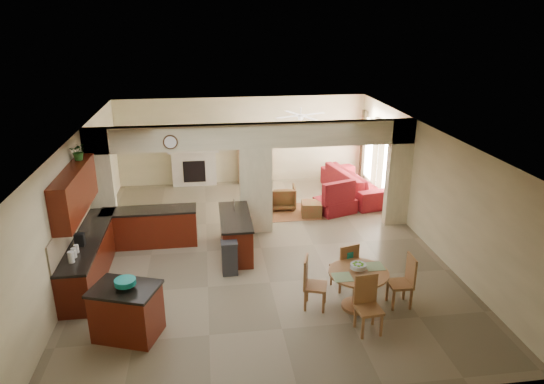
{
  "coord_description": "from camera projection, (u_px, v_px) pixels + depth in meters",
  "views": [
    {
      "loc": [
        -1.17,
        -10.32,
        5.22
      ],
      "look_at": [
        0.31,
        0.3,
        1.3
      ],
      "focal_mm": 32.0,
      "sensor_mm": 36.0,
      "label": 1
    }
  ],
  "objects": [
    {
      "name": "floor",
      "position": [
        261.0,
        248.0,
        11.55
      ],
      "size": [
        10.0,
        10.0,
        0.0
      ],
      "primitive_type": "plane",
      "color": "#776B52",
      "rests_on": "ground"
    },
    {
      "name": "ceiling",
      "position": [
        260.0,
        133.0,
        10.58
      ],
      "size": [
        10.0,
        10.0,
        0.0
      ],
      "primitive_type": "plane",
      "rotation": [
        3.14,
        0.0,
        0.0
      ],
      "color": "white",
      "rests_on": "wall_back"
    },
    {
      "name": "wall_back",
      "position": [
        243.0,
        140.0,
        15.72
      ],
      "size": [
        8.0,
        0.0,
        8.0
      ],
      "primitive_type": "plane",
      "rotation": [
        1.57,
        0.0,
        0.0
      ],
      "color": "beige",
      "rests_on": "floor"
    },
    {
      "name": "wall_front",
      "position": [
        304.0,
        322.0,
        6.41
      ],
      "size": [
        8.0,
        0.0,
        8.0
      ],
      "primitive_type": "plane",
      "rotation": [
        -1.57,
        0.0,
        0.0
      ],
      "color": "beige",
      "rests_on": "floor"
    },
    {
      "name": "wall_left",
      "position": [
        78.0,
        202.0,
        10.55
      ],
      "size": [
        0.0,
        10.0,
        10.0
      ],
      "primitive_type": "plane",
      "rotation": [
        1.57,
        0.0,
        1.57
      ],
      "color": "beige",
      "rests_on": "floor"
    },
    {
      "name": "wall_right",
      "position": [
        426.0,
        185.0,
        11.58
      ],
      "size": [
        0.0,
        10.0,
        10.0
      ],
      "primitive_type": "plane",
      "rotation": [
        1.57,
        0.0,
        -1.57
      ],
      "color": "beige",
      "rests_on": "floor"
    },
    {
      "name": "partition_left_pier",
      "position": [
        101.0,
        186.0,
        11.52
      ],
      "size": [
        0.6,
        0.25,
        2.8
      ],
      "primitive_type": "cube",
      "color": "beige",
      "rests_on": "floor"
    },
    {
      "name": "partition_center_pier",
      "position": [
        256.0,
        191.0,
        12.1
      ],
      "size": [
        0.8,
        0.25,
        2.2
      ],
      "primitive_type": "cube",
      "color": "beige",
      "rests_on": "floor"
    },
    {
      "name": "partition_right_pier",
      "position": [
        399.0,
        173.0,
        12.47
      ],
      "size": [
        0.6,
        0.25,
        2.8
      ],
      "primitive_type": "cube",
      "color": "beige",
      "rests_on": "floor"
    },
    {
      "name": "partition_header",
      "position": [
        255.0,
        136.0,
        11.62
      ],
      "size": [
        8.0,
        0.25,
        0.6
      ],
      "primitive_type": "cube",
      "color": "beige",
      "rests_on": "partition_center_pier"
    },
    {
      "name": "kitchen_counter",
      "position": [
        116.0,
        243.0,
        10.73
      ],
      "size": [
        2.52,
        3.29,
        1.48
      ],
      "color": "#461A08",
      "rests_on": "floor"
    },
    {
      "name": "upper_cabinets",
      "position": [
        75.0,
        191.0,
        9.65
      ],
      "size": [
        0.35,
        2.4,
        0.9
      ],
      "primitive_type": "cube",
      "color": "#461A08",
      "rests_on": "wall_left"
    },
    {
      "name": "peninsula",
      "position": [
        236.0,
        234.0,
        11.21
      ],
      "size": [
        0.7,
        1.85,
        0.91
      ],
      "color": "#461A08",
      "rests_on": "floor"
    },
    {
      "name": "wall_clock",
      "position": [
        170.0,
        142.0,
        11.24
      ],
      "size": [
        0.34,
        0.03,
        0.34
      ],
      "primitive_type": "cylinder",
      "rotation": [
        1.57,
        0.0,
        0.0
      ],
      "color": "#4A2E18",
      "rests_on": "partition_header"
    },
    {
      "name": "rug",
      "position": [
        295.0,
        212.0,
        13.65
      ],
      "size": [
        1.6,
        1.3,
        0.01
      ],
      "primitive_type": "cube",
      "color": "#965836",
      "rests_on": "floor"
    },
    {
      "name": "fireplace",
      "position": [
        194.0,
        167.0,
        15.62
      ],
      "size": [
        1.6,
        0.35,
        1.2
      ],
      "color": "beige",
      "rests_on": "floor"
    },
    {
      "name": "shelving_unit",
      "position": [
        254.0,
        156.0,
        15.77
      ],
      "size": [
        1.0,
        0.32,
        1.8
      ],
      "primitive_type": "cube",
      "color": "olive",
      "rests_on": "floor"
    },
    {
      "name": "window_a",
      "position": [
        390.0,
        165.0,
        13.79
      ],
      "size": [
        0.02,
        0.9,
        1.9
      ],
      "primitive_type": "cube",
      "color": "white",
      "rests_on": "wall_right"
    },
    {
      "name": "window_b",
      "position": [
        370.0,
        150.0,
        15.37
      ],
      "size": [
        0.02,
        0.9,
        1.9
      ],
      "primitive_type": "cube",
      "color": "white",
      "rests_on": "wall_right"
    },
    {
      "name": "glazed_door",
      "position": [
        379.0,
        162.0,
        14.63
      ],
      "size": [
        0.02,
        0.7,
        2.1
      ],
      "primitive_type": "cube",
      "color": "white",
      "rests_on": "wall_right"
    },
    {
      "name": "drape_a_left",
      "position": [
        396.0,
        172.0,
        13.22
      ],
      "size": [
        0.1,
        0.28,
        2.3
      ],
      "primitive_type": "cube",
      "color": "#3F1F19",
      "rests_on": "wall_right"
    },
    {
      "name": "drape_a_right",
      "position": [
        381.0,
        159.0,
        14.34
      ],
      "size": [
        0.1,
        0.28,
        2.3
      ],
      "primitive_type": "cube",
      "color": "#3F1F19",
      "rests_on": "wall_right"
    },
    {
      "name": "drape_b_left",
      "position": [
        375.0,
        155.0,
        14.8
      ],
      "size": [
        0.1,
        0.28,
        2.3
      ],
      "primitive_type": "cube",
      "color": "#3F1F19",
      "rests_on": "wall_right"
    },
    {
      "name": "drape_b_right",
      "position": [
        363.0,
        145.0,
        15.92
      ],
      "size": [
        0.1,
        0.28,
        2.3
      ],
      "primitive_type": "cube",
      "color": "#3F1F19",
      "rests_on": "wall_right"
    },
    {
      "name": "ceiling_fan",
      "position": [
        301.0,
        115.0,
        13.65
      ],
      "size": [
        1.0,
        1.0,
        0.1
      ],
      "primitive_type": "cylinder",
      "color": "white",
      "rests_on": "ceiling"
    },
    {
      "name": "kitchen_island",
      "position": [
        127.0,
        312.0,
        8.25
      ],
      "size": [
        1.29,
        1.1,
        0.94
      ],
      "rotation": [
        0.0,
        0.0,
        -0.35
      ],
      "color": "#461A08",
      "rests_on": "floor"
    },
    {
      "name": "teal_bowl",
      "position": [
        125.0,
        284.0,
        8.04
      ],
      "size": [
        0.35,
        0.35,
        0.17
      ],
      "primitive_type": "cylinder",
      "color": "#13847C",
      "rests_on": "kitchen_island"
    },
    {
      "name": "trash_can",
      "position": [
        230.0,
        259.0,
        10.29
      ],
      "size": [
        0.33,
        0.29,
        0.69
      ],
      "primitive_type": "cube",
      "rotation": [
        0.0,
        0.0,
        0.03
      ],
      "color": "#29292B",
      "rests_on": "floor"
    },
    {
      "name": "dining_table",
      "position": [
        358.0,
        284.0,
        9.04
      ],
      "size": [
        1.12,
        1.12,
        0.76
      ],
      "color": "olive",
      "rests_on": "floor"
    },
    {
      "name": "fruit_bowl",
      "position": [
        358.0,
        267.0,
        8.95
      ],
      "size": [
        0.3,
        0.3,
        0.16
      ],
      "primitive_type": "cylinder",
      "color": "#5EAF25",
      "rests_on": "dining_table"
    },
    {
      "name": "sofa",
      "position": [
        356.0,
        183.0,
        14.78
      ],
      "size": [
        2.98,
        1.61,
        0.82
      ],
      "primitive_type": "imported",
      "rotation": [
        0.0,
        0.0,
        1.76
      ],
      "color": "maroon",
      "rests_on": "floor"
    },
    {
      "name": "chaise",
      "position": [
        335.0,
        205.0,
        13.61
      ],
      "size": [
        1.21,
        1.1,
        0.4
      ],
      "primitive_type": "cube",
      "rotation": [
        0.0,
        0.0,
        0.34
      ],
      "color": "maroon",
      "rests_on": "floor"
    },
    {
      "name": "armchair",
      "position": [
        283.0,
        197.0,
        13.84
      ],
      "size": [
        0.77,
        0.79,
        0.67
      ],
      "primitive_type": "imported",
      "rotation": [
        0.0,
        0.0,
        3.05
      ],
      "color": "maroon",
      "rests_on": "floor"
    },
    {
      "name": "ottoman",
      "position": [
        311.0,
        209.0,
        13.37
      ],
      "size": [
        0.6,
        0.6,
        0.39
      ],
      "primitive_type": "cube",
      "rotation": [
        0.0,
        0.0,
        -0.14
      ],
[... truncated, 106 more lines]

